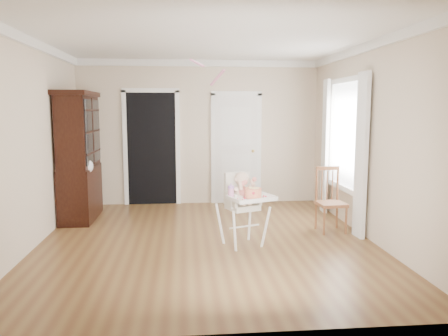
{
  "coord_description": "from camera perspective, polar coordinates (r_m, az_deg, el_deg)",
  "views": [
    {
      "loc": [
        -0.29,
        -5.78,
        1.79
      ],
      "look_at": [
        0.21,
        -0.32,
        1.05
      ],
      "focal_mm": 35.0,
      "sensor_mm": 36.0,
      "label": 1
    }
  ],
  "objects": [
    {
      "name": "baby",
      "position": [
        5.73,
        2.39,
        -2.77
      ],
      "size": [
        0.33,
        0.24,
        0.45
      ],
      "rotation": [
        0.0,
        0.0,
        0.37
      ],
      "color": "beige",
      "rests_on": "high_chair"
    },
    {
      "name": "china_cabinet",
      "position": [
        7.45,
        -18.36,
        1.49
      ],
      "size": [
        0.55,
        1.23,
        2.08
      ],
      "color": "black",
      "rests_on": "floor"
    },
    {
      "name": "doorway",
      "position": [
        8.31,
        -9.43,
        2.86
      ],
      "size": [
        1.06,
        0.05,
        2.22
      ],
      "color": "black",
      "rests_on": "wall_back"
    },
    {
      "name": "streamer",
      "position": [
        5.72,
        -3.6,
        13.56
      ],
      "size": [
        0.18,
        0.47,
        0.15
      ],
      "primitive_type": null,
      "rotation": [
        0.26,
        0.0,
        0.31
      ],
      "color": "pink",
      "rests_on": "ceiling"
    },
    {
      "name": "dining_chair",
      "position": [
        6.63,
        13.73,
        -4.3
      ],
      "size": [
        0.41,
        0.41,
        0.95
      ],
      "rotation": [
        0.0,
        0.0,
        0.06
      ],
      "color": "brown",
      "rests_on": "floor"
    },
    {
      "name": "window_right",
      "position": [
        7.05,
        15.32,
        3.29
      ],
      "size": [
        0.13,
        1.84,
        2.3
      ],
      "color": "white",
      "rests_on": "wall_right"
    },
    {
      "name": "sippy_cup",
      "position": [
        5.53,
        0.92,
        -3.04
      ],
      "size": [
        0.08,
        0.08,
        0.19
      ],
      "rotation": [
        0.0,
        0.0,
        0.37
      ],
      "color": "pink",
      "rests_on": "high_chair"
    },
    {
      "name": "high_chair",
      "position": [
        5.73,
        2.48,
        -4.25
      ],
      "size": [
        0.76,
        0.85,
        0.98
      ],
      "rotation": [
        0.0,
        0.0,
        0.37
      ],
      "color": "white",
      "rests_on": "floor"
    },
    {
      "name": "closet_door",
      "position": [
        8.35,
        1.61,
        2.4
      ],
      "size": [
        0.96,
        0.09,
        2.13
      ],
      "color": "white",
      "rests_on": "wall_back"
    },
    {
      "name": "wall_back",
      "position": [
        8.3,
        -3.23,
        4.61
      ],
      "size": [
        4.5,
        0.0,
        4.5
      ],
      "primitive_type": "plane",
      "rotation": [
        1.57,
        0.0,
        0.0
      ],
      "color": "beige",
      "rests_on": "floor"
    },
    {
      "name": "wall_left",
      "position": [
        6.12,
        -23.92,
        2.88
      ],
      "size": [
        0.0,
        5.0,
        5.0
      ],
      "primitive_type": "plane",
      "rotation": [
        1.57,
        0.0,
        1.57
      ],
      "color": "beige",
      "rests_on": "floor"
    },
    {
      "name": "ceiling",
      "position": [
        5.86,
        -2.43,
        16.59
      ],
      "size": [
        5.0,
        5.0,
        0.0
      ],
      "primitive_type": "plane",
      "rotation": [
        3.14,
        0.0,
        0.0
      ],
      "color": "white",
      "rests_on": "wall_back"
    },
    {
      "name": "crown_molding",
      "position": [
        5.85,
        -2.42,
        16.01
      ],
      "size": [
        4.5,
        5.0,
        0.12
      ],
      "primitive_type": null,
      "color": "white",
      "rests_on": "ceiling"
    },
    {
      "name": "cake",
      "position": [
        5.51,
        3.83,
        -3.28
      ],
      "size": [
        0.27,
        0.27,
        0.13
      ],
      "color": "silver",
      "rests_on": "high_chair"
    },
    {
      "name": "floor",
      "position": [
        6.06,
        -2.28,
        -9.53
      ],
      "size": [
        5.0,
        5.0,
        0.0
      ],
      "primitive_type": "plane",
      "color": "brown",
      "rests_on": "ground"
    },
    {
      "name": "wall_right",
      "position": [
        6.33,
        18.48,
        3.28
      ],
      "size": [
        0.0,
        5.0,
        5.0
      ],
      "primitive_type": "plane",
      "rotation": [
        1.57,
        0.0,
        -1.57
      ],
      "color": "beige",
      "rests_on": "floor"
    }
  ]
}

